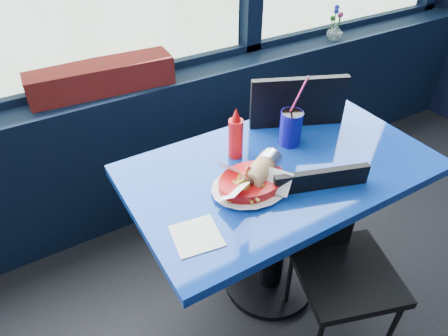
# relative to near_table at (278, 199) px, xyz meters

# --- Properties ---
(window_sill) EXTENTS (5.00, 0.26, 0.80)m
(window_sill) POSITION_rel_near_table_xyz_m (-0.30, 0.87, -0.17)
(window_sill) COLOR black
(window_sill) RESTS_ON ground
(near_table) EXTENTS (1.20, 0.70, 0.75)m
(near_table) POSITION_rel_near_table_xyz_m (0.00, 0.00, 0.00)
(near_table) COLOR black
(near_table) RESTS_ON ground
(chair_near_front) EXTENTS (0.47, 0.47, 0.83)m
(chair_near_front) POSITION_rel_near_table_xyz_m (0.07, -0.28, -0.09)
(chair_near_front) COLOR black
(chair_near_front) RESTS_ON ground
(chair_near_back) EXTENTS (0.58, 0.58, 0.98)m
(chair_near_back) POSITION_rel_near_table_xyz_m (0.18, 0.32, -0.01)
(chair_near_back) COLOR black
(chair_near_back) RESTS_ON ground
(planter_box) EXTENTS (0.69, 0.22, 0.14)m
(planter_box) POSITION_rel_near_table_xyz_m (-0.43, 0.87, 0.30)
(planter_box) COLOR maroon
(planter_box) RESTS_ON window_sill
(flower_vase) EXTENTS (0.13, 0.13, 0.21)m
(flower_vase) POSITION_rel_near_table_xyz_m (1.01, 0.81, 0.29)
(flower_vase) COLOR silver
(flower_vase) RESTS_ON window_sill
(food_basket) EXTENTS (0.28, 0.27, 0.10)m
(food_basket) POSITION_rel_near_table_xyz_m (-0.17, -0.05, 0.22)
(food_basket) COLOR red
(food_basket) RESTS_ON near_table
(ketchup_bottle) EXTENTS (0.06, 0.06, 0.22)m
(ketchup_bottle) POSITION_rel_near_table_xyz_m (-0.12, 0.15, 0.28)
(ketchup_bottle) COLOR red
(ketchup_bottle) RESTS_ON near_table
(soda_cup) EXTENTS (0.09, 0.09, 0.31)m
(soda_cup) POSITION_rel_near_table_xyz_m (0.12, 0.11, 0.26)
(soda_cup) COLOR #0F0B83
(soda_cup) RESTS_ON near_table
(napkin) EXTENTS (0.17, 0.17, 0.00)m
(napkin) POSITION_rel_near_table_xyz_m (-0.46, -0.16, 0.18)
(napkin) COLOR white
(napkin) RESTS_ON near_table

